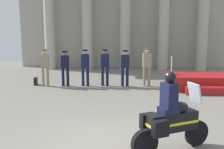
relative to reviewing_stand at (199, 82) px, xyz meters
The scene contains 11 objects.
ground_plane 7.03m from the reviewing_stand, 121.35° to the right, with size 28.40×28.40×0.00m, color gray.
colonnade_backdrop 7.48m from the reviewing_stand, 119.88° to the left, with size 13.55×1.50×6.96m.
reviewing_stand is the anchor object (origin of this frame).
officer_in_row_0 7.03m from the reviewing_stand, behind, with size 0.41×0.27×1.71m.
officer_in_row_1 6.10m from the reviewing_stand, behind, with size 0.41×0.27×1.64m.
officer_in_row_2 5.20m from the reviewing_stand, behind, with size 0.41×0.27×1.70m.
officer_in_row_3 4.31m from the reviewing_stand, behind, with size 0.41×0.27×1.70m.
officer_in_row_4 3.40m from the reviewing_stand, behind, with size 0.41×0.27×1.68m.
officer_in_row_5 2.45m from the reviewing_stand, 167.88° to the left, with size 0.41×0.27×1.76m.
motorcycle_with_rider 6.75m from the reviewing_stand, 109.56° to the right, with size 1.93×1.13×1.90m.
briefcase_on_ground 7.54m from the reviewing_stand, behind, with size 0.10×0.32×0.36m, color black.
Camera 1 is at (0.37, -6.75, 3.02)m, focal length 46.62 mm.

